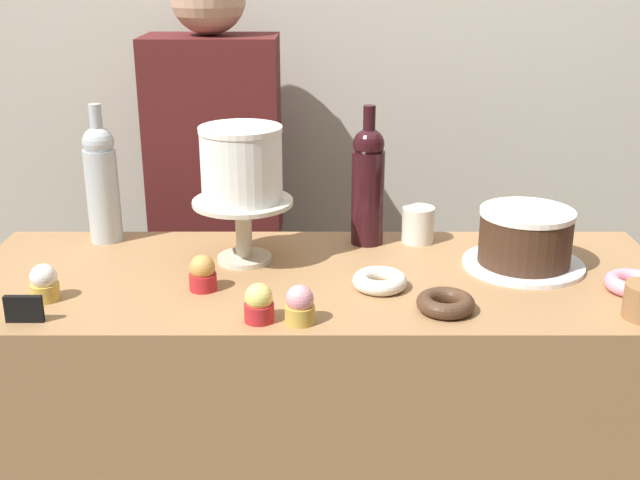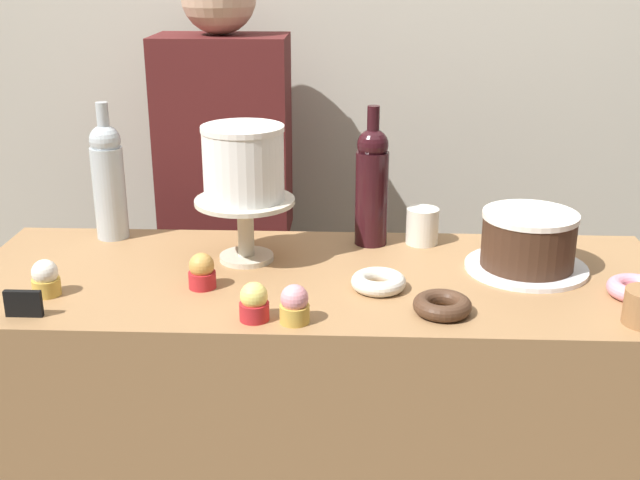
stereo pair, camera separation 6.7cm
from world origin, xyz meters
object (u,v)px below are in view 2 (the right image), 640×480
(wine_bottle_dark_red, at_px, (372,184))
(donut_pink, at_px, (636,289))
(cupcake_vanilla, at_px, (46,279))
(price_sign_chalkboard, at_px, (23,304))
(cake_stand_pedestal, at_px, (245,219))
(cupcake_caramel, at_px, (202,272))
(cupcake_lemon, at_px, (254,302))
(donut_sugar, at_px, (378,282))
(barista_figure, at_px, (228,233))
(cupcake_strawberry, at_px, (294,305))
(wine_bottle_clear, at_px, (108,179))
(coffee_cup_ceramic, at_px, (422,226))
(chocolate_round_cake, at_px, (529,239))
(donut_chocolate, at_px, (442,305))
(white_layer_cake, at_px, (243,163))

(wine_bottle_dark_red, relative_size, donut_pink, 2.91)
(cupcake_vanilla, bearing_deg, price_sign_chalkboard, -93.07)
(cake_stand_pedestal, xyz_separation_m, wine_bottle_dark_red, (0.28, 0.12, 0.05))
(donut_pink, bearing_deg, wine_bottle_dark_red, 151.16)
(cupcake_caramel, height_order, cupcake_lemon, same)
(donut_sugar, xyz_separation_m, barista_figure, (-0.41, 0.67, -0.14))
(cupcake_strawberry, bearing_deg, barista_figure, 107.07)
(wine_bottle_clear, bearing_deg, coffee_cup_ceramic, -0.97)
(cupcake_caramel, bearing_deg, cupcake_vanilla, -170.64)
(chocolate_round_cake, height_order, barista_figure, barista_figure)
(cupcake_lemon, bearing_deg, coffee_cup_ceramic, 51.54)
(cake_stand_pedestal, distance_m, barista_figure, 0.57)
(donut_sugar, xyz_separation_m, donut_chocolate, (0.12, -0.11, 0.00))
(barista_figure, bearing_deg, cupcake_strawberry, -72.93)
(wine_bottle_clear, distance_m, donut_sugar, 0.71)
(cupcake_caramel, relative_size, donut_chocolate, 0.66)
(chocolate_round_cake, xyz_separation_m, donut_chocolate, (-0.20, -0.23, -0.05))
(donut_sugar, distance_m, barista_figure, 0.80)
(wine_bottle_clear, xyz_separation_m, coffee_cup_ceramic, (0.74, -0.01, -0.10))
(barista_figure, bearing_deg, donut_chocolate, -55.68)
(wine_bottle_dark_red, distance_m, cupcake_strawberry, 0.47)
(cake_stand_pedestal, xyz_separation_m, cupcake_vanilla, (-0.37, -0.21, -0.06))
(cupcake_vanilla, bearing_deg, donut_sugar, 4.90)
(chocolate_round_cake, relative_size, donut_sugar, 1.80)
(cake_stand_pedestal, distance_m, wine_bottle_clear, 0.37)
(wine_bottle_clear, bearing_deg, wine_bottle_dark_red, -1.68)
(wine_bottle_clear, xyz_separation_m, donut_sugar, (0.63, -0.29, -0.13))
(cupcake_lemon, xyz_separation_m, donut_pink, (0.75, 0.14, -0.02))
(white_layer_cake, relative_size, donut_chocolate, 1.59)
(cake_stand_pedestal, height_order, cupcake_strawberry, cake_stand_pedestal)
(cupcake_strawberry, relative_size, donut_chocolate, 0.66)
(cake_stand_pedestal, bearing_deg, wine_bottle_dark_red, 23.36)
(white_layer_cake, height_order, wine_bottle_dark_red, wine_bottle_dark_red)
(wine_bottle_dark_red, bearing_deg, coffee_cup_ceramic, 2.69)
(cake_stand_pedestal, bearing_deg, coffee_cup_ceramic, 17.52)
(donut_chocolate, height_order, price_sign_chalkboard, price_sign_chalkboard)
(donut_sugar, height_order, barista_figure, barista_figure)
(wine_bottle_clear, xyz_separation_m, cupcake_caramel, (0.27, -0.30, -0.11))
(cupcake_strawberry, height_order, donut_chocolate, cupcake_strawberry)
(white_layer_cake, bearing_deg, cupcake_strawberry, -67.48)
(cupcake_caramel, bearing_deg, cake_stand_pedestal, 66.47)
(chocolate_round_cake, distance_m, coffee_cup_ceramic, 0.27)
(chocolate_round_cake, bearing_deg, donut_chocolate, -131.54)
(coffee_cup_ceramic, bearing_deg, cupcake_strawberry, -121.36)
(wine_bottle_dark_red, xyz_separation_m, donut_pink, (0.52, -0.29, -0.13))
(donut_pink, bearing_deg, cupcake_vanilla, -177.88)
(chocolate_round_cake, distance_m, donut_pink, 0.24)
(cupcake_strawberry, bearing_deg, donut_chocolate, 10.47)
(white_layer_cake, height_order, cupcake_strawberry, white_layer_cake)
(cupcake_strawberry, height_order, donut_sugar, cupcake_strawberry)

